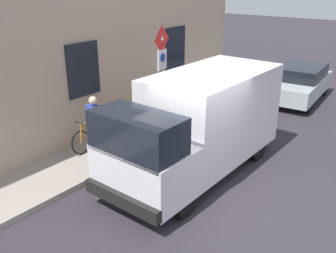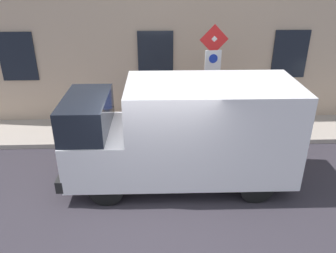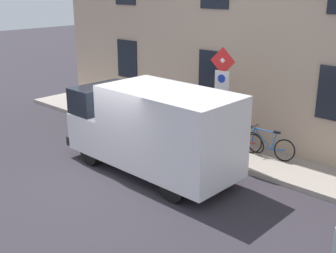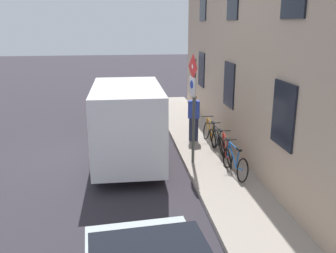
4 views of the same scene
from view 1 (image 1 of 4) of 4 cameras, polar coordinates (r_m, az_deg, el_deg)
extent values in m
plane|color=#312D34|center=(8.96, 6.33, -9.65)|extent=(80.00, 80.00, 0.00)
cube|color=#A69A8E|center=(10.82, -8.88, -3.52)|extent=(1.79, 17.46, 0.14)
cube|color=tan|center=(10.80, -14.72, 15.31)|extent=(0.70, 15.46, 7.10)
cube|color=black|center=(13.75, 1.13, 11.90)|extent=(0.06, 1.10, 1.50)
cube|color=black|center=(10.72, -12.83, 8.47)|extent=(0.06, 1.10, 1.50)
cylinder|color=#474C47|center=(10.87, -1.15, 6.18)|extent=(0.09, 0.09, 3.16)
pyramid|color=silver|center=(10.54, -0.82, 13.11)|extent=(0.11, 0.50, 0.50)
pyramid|color=red|center=(10.54, -0.85, 13.11)|extent=(0.10, 0.56, 0.56)
cube|color=white|center=(10.65, -0.90, 10.19)|extent=(0.10, 0.44, 0.56)
cylinder|color=#1933B2|center=(10.62, -0.80, 10.49)|extent=(0.04, 0.24, 0.24)
cube|color=white|center=(9.66, 6.80, 2.05)|extent=(2.03, 3.82, 2.18)
cube|color=white|center=(7.97, -3.45, -6.60)|extent=(2.01, 1.42, 1.10)
cube|color=black|center=(7.44, -4.68, -1.09)|extent=(1.93, 1.00, 0.84)
cube|color=black|center=(7.70, -7.17, -11.07)|extent=(2.00, 0.18, 0.28)
cylinder|color=black|center=(7.90, 2.65, -11.00)|extent=(0.23, 0.76, 0.76)
cylinder|color=black|center=(8.89, -6.62, -7.09)|extent=(0.23, 0.76, 0.76)
cylinder|color=black|center=(10.46, 13.46, -2.92)|extent=(0.23, 0.76, 0.76)
cylinder|color=black|center=(11.23, 5.39, -0.63)|extent=(0.23, 0.76, 0.76)
cube|color=#B4BFBF|center=(15.96, 19.27, 5.86)|extent=(2.07, 4.13, 0.64)
cube|color=black|center=(16.03, 19.68, 7.73)|extent=(1.80, 2.52, 0.60)
cylinder|color=black|center=(14.64, 20.68, 3.13)|extent=(0.23, 0.61, 0.60)
cylinder|color=black|center=(15.02, 14.97, 4.27)|extent=(0.23, 0.61, 0.60)
cylinder|color=black|center=(17.13, 22.81, 5.44)|extent=(0.23, 0.61, 0.60)
cylinder|color=black|center=(17.46, 17.85, 6.39)|extent=(0.23, 0.61, 0.60)
torus|color=black|center=(12.21, -2.95, 1.79)|extent=(0.21, 0.67, 0.66)
torus|color=black|center=(13.03, -0.27, 3.14)|extent=(0.21, 0.67, 0.66)
cylinder|color=#195BB3|center=(12.41, -2.07, 3.14)|extent=(0.09, 0.60, 0.60)
cylinder|color=#195BB3|center=(12.38, -1.89, 4.43)|extent=(0.10, 0.73, 0.07)
cylinder|color=#195BB3|center=(12.69, -1.14, 3.52)|extent=(0.05, 0.19, 0.55)
cylinder|color=#195BB3|center=(12.88, -0.79, 2.71)|extent=(0.08, 0.43, 0.12)
cylinder|color=#195BB3|center=(12.15, -2.91, 2.92)|extent=(0.04, 0.09, 0.50)
cube|color=black|center=(12.66, -0.96, 4.95)|extent=(0.10, 0.21, 0.06)
cylinder|color=#262626|center=(12.08, -2.86, 4.29)|extent=(0.46, 0.07, 0.03)
torus|color=black|center=(11.64, -6.33, 0.64)|extent=(0.23, 0.67, 0.66)
torus|color=black|center=(12.29, -2.60, 1.93)|extent=(0.23, 0.67, 0.66)
cylinder|color=red|center=(11.77, -5.12, 2.01)|extent=(0.10, 0.60, 0.60)
cylinder|color=red|center=(11.73, -4.89, 3.35)|extent=(0.11, 0.73, 0.07)
cylinder|color=red|center=(12.00, -3.82, 2.37)|extent=(0.05, 0.19, 0.55)
cylinder|color=red|center=(12.17, -3.32, 1.50)|extent=(0.08, 0.43, 0.12)
cylinder|color=red|center=(11.57, -6.28, 1.82)|extent=(0.04, 0.09, 0.50)
cube|color=black|center=(11.95, -3.59, 3.87)|extent=(0.10, 0.21, 0.06)
cylinder|color=#262626|center=(11.48, -6.25, 3.24)|extent=(0.46, 0.08, 0.03)
torus|color=black|center=(10.99, -9.42, -0.84)|extent=(0.17, 0.67, 0.66)
torus|color=black|center=(11.70, -5.84, 0.77)|extent=(0.17, 0.67, 0.66)
cylinder|color=black|center=(11.14, -8.28, 0.68)|extent=(0.06, 0.60, 0.60)
cylinder|color=black|center=(11.09, -8.09, 2.10)|extent=(0.07, 0.73, 0.07)
cylinder|color=black|center=(11.39, -7.03, 1.14)|extent=(0.04, 0.19, 0.55)
cylinder|color=black|center=(11.57, -6.52, 0.27)|extent=(0.05, 0.43, 0.12)
cylinder|color=black|center=(10.92, -9.41, 0.39)|extent=(0.04, 0.09, 0.50)
cube|color=black|center=(11.33, -6.85, 2.73)|extent=(0.09, 0.20, 0.06)
cylinder|color=#262626|center=(10.83, -9.42, 1.90)|extent=(0.46, 0.05, 0.03)
torus|color=black|center=(10.44, -13.15, -2.40)|extent=(0.17, 0.67, 0.66)
torus|color=black|center=(11.10, -9.15, -0.60)|extent=(0.17, 0.67, 0.66)
cylinder|color=orange|center=(10.57, -11.89, -0.78)|extent=(0.06, 0.60, 0.60)
cylinder|color=orange|center=(10.51, -11.71, 0.72)|extent=(0.07, 0.73, 0.07)
cylinder|color=orange|center=(10.80, -10.50, -0.25)|extent=(0.04, 0.19, 0.55)
cylinder|color=orange|center=(10.98, -9.91, -1.15)|extent=(0.06, 0.43, 0.12)
cylinder|color=orange|center=(10.36, -13.16, -1.11)|extent=(0.04, 0.09, 0.50)
cube|color=black|center=(10.74, -10.33, 1.41)|extent=(0.09, 0.20, 0.06)
cylinder|color=#262626|center=(10.27, -13.20, 0.47)|extent=(0.46, 0.05, 0.03)
cylinder|color=#262B47|center=(10.02, -10.70, -2.66)|extent=(0.16, 0.16, 0.85)
cylinder|color=#262B47|center=(10.18, -11.13, -2.31)|extent=(0.16, 0.16, 0.85)
cube|color=#2F45AF|center=(9.82, -11.22, 1.43)|extent=(0.46, 0.36, 0.62)
sphere|color=beige|center=(9.68, -11.42, 3.92)|extent=(0.22, 0.22, 0.22)
camera|label=2|loc=(6.98, 60.21, 12.68)|focal=36.26mm
camera|label=3|loc=(15.49, 52.77, 15.37)|focal=45.69mm
camera|label=4|loc=(19.03, 25.95, 18.76)|focal=39.27mm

